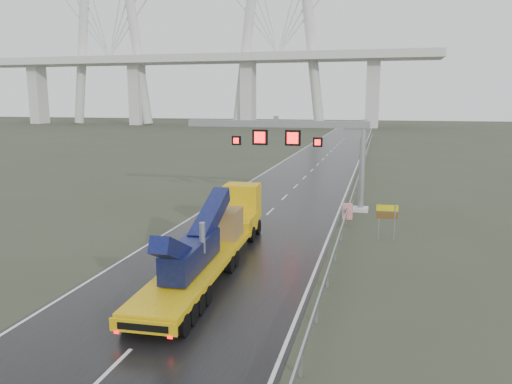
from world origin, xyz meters
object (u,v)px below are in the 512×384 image
(sign_gantry, at_px, (302,139))
(exit_sign_pair, at_px, (387,215))
(heavy_haul_truck, at_px, (218,234))
(striped_barrier, at_px, (347,211))

(sign_gantry, height_order, exit_sign_pair, sign_gantry)
(heavy_haul_truck, relative_size, striped_barrier, 14.49)
(sign_gantry, bearing_deg, striped_barrier, -36.89)
(exit_sign_pair, bearing_deg, striped_barrier, 115.32)
(sign_gantry, height_order, heavy_haul_truck, sign_gantry)
(sign_gantry, bearing_deg, exit_sign_pair, -49.94)
(heavy_haul_truck, bearing_deg, sign_gantry, 78.46)
(sign_gantry, height_order, striped_barrier, sign_gantry)
(sign_gantry, relative_size, exit_sign_pair, 6.52)
(exit_sign_pair, bearing_deg, heavy_haul_truck, -147.10)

